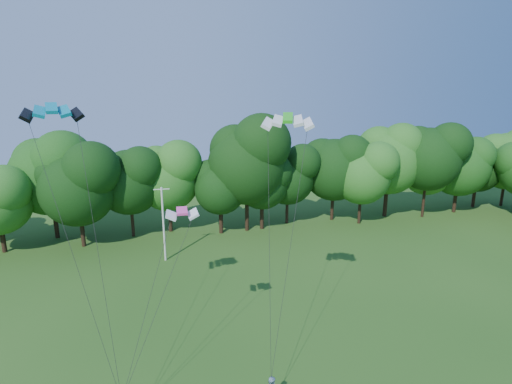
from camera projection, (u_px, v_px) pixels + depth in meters
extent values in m
cylinder|color=silver|center=(164.00, 225.00, 40.18)|extent=(0.19, 0.19, 7.73)
cube|color=silver|center=(161.00, 189.00, 39.29)|extent=(1.55, 0.14, 0.08)
cube|color=#057C9A|center=(51.00, 108.00, 20.99)|extent=(3.12, 1.91, 0.59)
cube|color=green|center=(288.00, 118.00, 23.17)|extent=(3.18, 2.22, 0.60)
cube|color=#F644A5|center=(182.00, 211.00, 23.08)|extent=(1.91, 0.97, 0.31)
cylinder|color=black|center=(247.00, 210.00, 49.41)|extent=(0.49, 0.49, 5.18)
ellipsoid|color=black|center=(247.00, 156.00, 47.76)|extent=(10.35, 10.35, 11.30)
cylinder|color=#382716|center=(424.00, 199.00, 57.33)|extent=(0.43, 0.43, 3.85)
ellipsoid|color=#2B631E|center=(427.00, 164.00, 56.10)|extent=(7.71, 7.71, 8.41)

